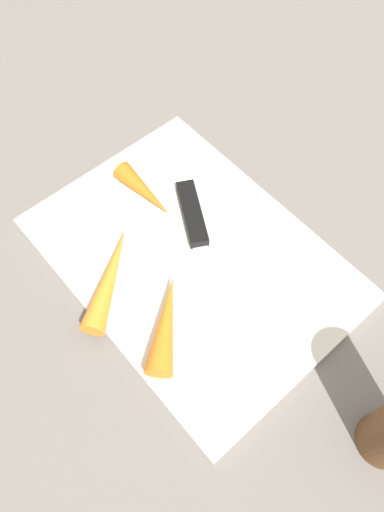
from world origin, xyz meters
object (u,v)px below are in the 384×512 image
at_px(cutting_board, 192,259).
at_px(carrot_longest, 109,277).
at_px(carrot_shortest, 145,191).
at_px(carrot_medium, 166,323).
at_px(knife, 194,223).

bearing_deg(cutting_board, carrot_longest, 69.90).
xyz_separation_m(carrot_longest, carrot_shortest, (0.07, -0.10, -0.00)).
xyz_separation_m(carrot_medium, carrot_shortest, (0.15, -0.09, -0.00)).
relative_size(cutting_board, carrot_medium, 3.34).
distance_m(carrot_medium, carrot_shortest, 0.17).
xyz_separation_m(cutting_board, carrot_medium, (-0.05, 0.08, 0.02)).
distance_m(cutting_board, carrot_medium, 0.09).
xyz_separation_m(carrot_longest, carrot_medium, (-0.08, -0.01, 0.00)).
distance_m(cutting_board, carrot_shortest, 0.10).
height_order(cutting_board, knife, knife).
distance_m(knife, carrot_longest, 0.12).
bearing_deg(carrot_longest, knife, -38.62).
bearing_deg(knife, cutting_board, -15.75).
xyz_separation_m(knife, carrot_longest, (0.00, 0.12, 0.01)).
height_order(carrot_longest, carrot_medium, carrot_medium).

